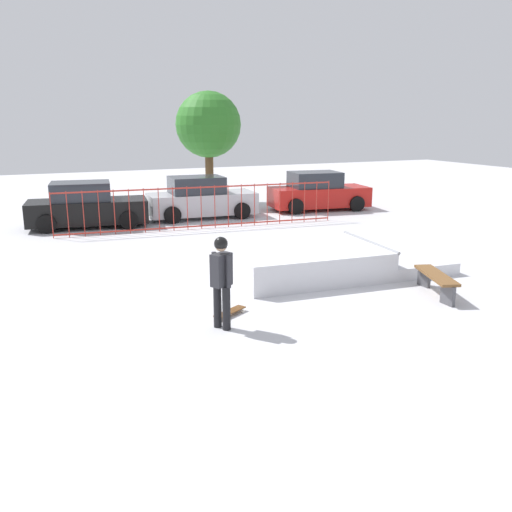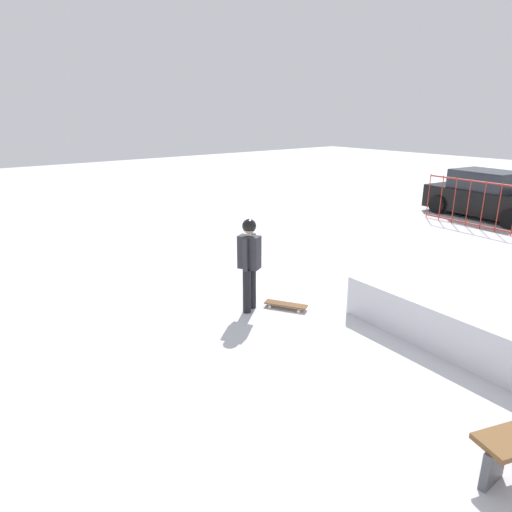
# 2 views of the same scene
# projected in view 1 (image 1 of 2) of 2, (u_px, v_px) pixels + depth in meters

# --- Properties ---
(ground_plane) EXTENTS (60.00, 60.00, 0.00)m
(ground_plane) POSITION_uv_depth(u_px,v_px,m) (290.00, 279.00, 13.24)
(ground_plane) COLOR silver
(skate_ramp) EXTENTS (5.57, 2.96, 0.74)m
(skate_ramp) POSITION_uv_depth(u_px,v_px,m) (323.00, 261.00, 13.61)
(skate_ramp) COLOR silver
(skate_ramp) RESTS_ON ground
(skater) EXTENTS (0.44, 0.40, 1.73)m
(skater) POSITION_uv_depth(u_px,v_px,m) (221.00, 276.00, 9.88)
(skater) COLOR black
(skater) RESTS_ON ground
(skateboard) EXTENTS (0.79, 0.58, 0.09)m
(skateboard) POSITION_uv_depth(u_px,v_px,m) (230.00, 312.00, 10.76)
(skateboard) COLOR #593314
(skateboard) RESTS_ON ground
(perimeter_fence) EXTENTS (9.80, 0.86, 1.50)m
(perimeter_fence) POSITION_uv_depth(u_px,v_px,m) (201.00, 207.00, 19.07)
(perimeter_fence) COLOR #B22D23
(perimeter_fence) RESTS_ON ground
(park_bench) EXTENTS (0.90, 1.64, 0.48)m
(park_bench) POSITION_uv_depth(u_px,v_px,m) (436.00, 279.00, 11.94)
(park_bench) COLOR brown
(park_bench) RESTS_ON ground
(parked_car_black) EXTENTS (4.29, 2.36, 1.60)m
(parked_car_black) POSITION_uv_depth(u_px,v_px,m) (86.00, 207.00, 19.42)
(parked_car_black) COLOR black
(parked_car_black) RESTS_ON ground
(parked_car_silver) EXTENTS (4.20, 2.13, 1.60)m
(parked_car_silver) POSITION_uv_depth(u_px,v_px,m) (201.00, 199.00, 21.24)
(parked_car_silver) COLOR #B7B7BC
(parked_car_silver) RESTS_ON ground
(parked_car_red) EXTENTS (4.29, 2.35, 1.60)m
(parked_car_red) POSITION_uv_depth(u_px,v_px,m) (318.00, 193.00, 23.09)
(parked_car_red) COLOR red
(parked_car_red) RESTS_ON ground
(distant_tree) EXTENTS (2.91, 2.91, 4.95)m
(distant_tree) POSITION_uv_depth(u_px,v_px,m) (208.00, 125.00, 24.30)
(distant_tree) COLOR brown
(distant_tree) RESTS_ON ground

